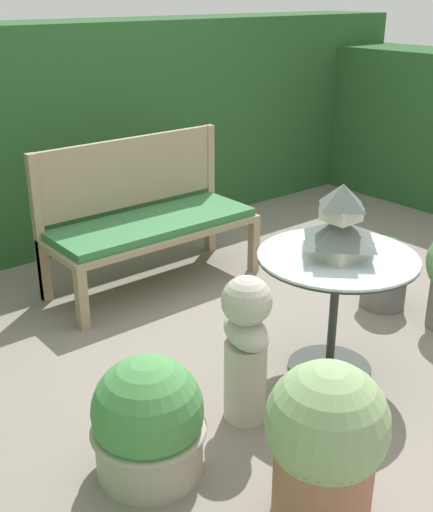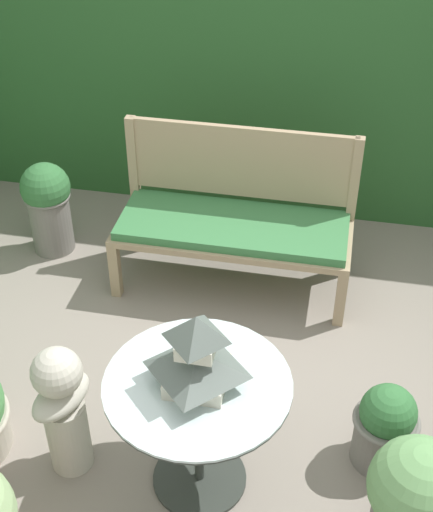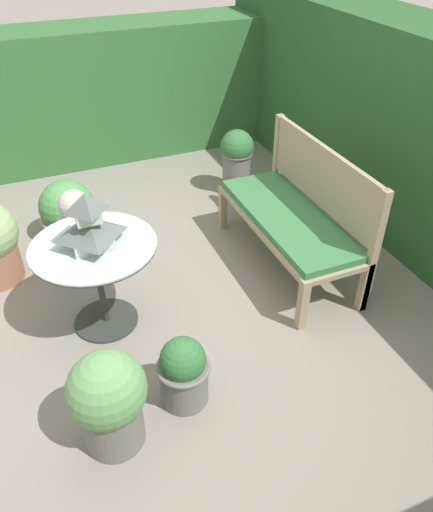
# 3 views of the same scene
# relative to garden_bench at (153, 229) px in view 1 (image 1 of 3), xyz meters

# --- Properties ---
(ground) EXTENTS (30.00, 30.00, 0.00)m
(ground) POSITION_rel_garden_bench_xyz_m (0.24, -1.02, -0.40)
(ground) COLOR gray
(foliage_hedge_back) EXTENTS (6.40, 0.73, 1.64)m
(foliage_hedge_back) POSITION_rel_garden_bench_xyz_m (0.24, 1.24, 0.42)
(foliage_hedge_back) COLOR #285628
(foliage_hedge_back) RESTS_ON ground
(garden_bench) EXTENTS (1.41, 0.55, 0.46)m
(garden_bench) POSITION_rel_garden_bench_xyz_m (0.00, 0.00, 0.00)
(garden_bench) COLOR tan
(garden_bench) RESTS_ON ground
(bench_backrest) EXTENTS (1.41, 0.06, 0.96)m
(bench_backrest) POSITION_rel_garden_bench_xyz_m (0.00, 0.26, 0.28)
(bench_backrest) COLOR tan
(bench_backrest) RESTS_ON ground
(patio_table) EXTENTS (0.79, 0.79, 0.65)m
(patio_table) POSITION_rel_garden_bench_xyz_m (0.11, -1.46, 0.12)
(patio_table) COLOR #2D332D
(patio_table) RESTS_ON ground
(pagoda_birdhouse) EXTENTS (0.33, 0.33, 0.36)m
(pagoda_birdhouse) POSITION_rel_garden_bench_xyz_m (0.11, -1.46, 0.41)
(pagoda_birdhouse) COLOR beige
(pagoda_birdhouse) RESTS_ON patio_table
(garden_bust) EXTENTS (0.28, 0.36, 0.72)m
(garden_bust) POSITION_rel_garden_bench_xyz_m (-0.50, -1.48, -0.01)
(garden_bust) COLOR #B7B2A3
(garden_bust) RESTS_ON ground
(potted_plant_patio_mid) EXTENTS (0.31, 0.31, 0.46)m
(potted_plant_patio_mid) POSITION_rel_garden_bench_xyz_m (0.93, -1.17, -0.17)
(potted_plant_patio_mid) COLOR slate
(potted_plant_patio_mid) RESTS_ON ground
(potted_plant_bench_right) EXTENTS (0.48, 0.48, 0.52)m
(potted_plant_bench_right) POSITION_rel_garden_bench_xyz_m (-1.04, -1.50, -0.16)
(potted_plant_bench_right) COLOR #ADA393
(potted_plant_bench_right) RESTS_ON ground
(potted_plant_table_near) EXTENTS (0.45, 0.45, 0.65)m
(potted_plant_table_near) POSITION_rel_garden_bench_xyz_m (-0.68, -2.12, -0.06)
(potted_plant_table_near) COLOR #9E664C
(potted_plant_table_near) RESTS_ON ground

